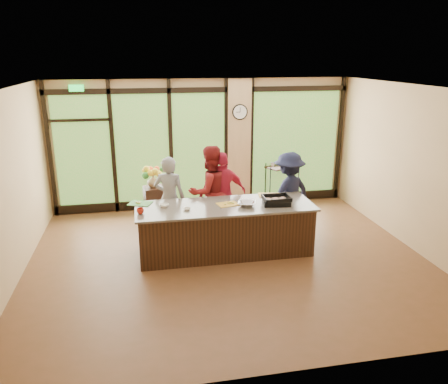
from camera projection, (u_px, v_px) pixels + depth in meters
name	position (u px, v px, depth m)	size (l,w,h in m)	color
floor	(228.00, 259.00, 7.84)	(7.00, 7.00, 0.00)	brown
ceiling	(229.00, 88.00, 6.94)	(7.00, 7.00, 0.00)	white
back_wall	(203.00, 144.00, 10.20)	(7.00, 7.00, 0.00)	tan
left_wall	(7.00, 190.00, 6.76)	(6.00, 6.00, 0.00)	tan
right_wall	(415.00, 169.00, 8.02)	(6.00, 6.00, 0.00)	tan
window_wall	(210.00, 149.00, 10.22)	(6.90, 0.12, 3.00)	tan
island_base	(225.00, 230.00, 7.99)	(3.10, 1.00, 0.88)	black
countertop	(225.00, 206.00, 7.85)	(3.20, 1.10, 0.04)	#70685C
wall_clock	(240.00, 112.00, 10.00)	(0.36, 0.04, 0.36)	black
cook_left	(170.00, 198.00, 8.48)	(0.61, 0.40, 1.67)	gray
cook_midleft	(210.00, 192.00, 8.61)	(0.90, 0.70, 1.85)	maroon
cook_midright	(223.00, 195.00, 8.64)	(1.01, 0.42, 1.72)	#B31B34
cook_right	(288.00, 193.00, 8.82)	(1.08, 0.62, 1.68)	#171A32
roasting_pan	(276.00, 202.00, 7.89)	(0.48, 0.37, 0.08)	black
mixing_bowl	(247.00, 204.00, 7.80)	(0.32, 0.32, 0.08)	silver
cutting_board_left	(140.00, 203.00, 7.93)	(0.40, 0.30, 0.01)	#3C8731
cutting_board_center	(228.00, 204.00, 7.89)	(0.37, 0.28, 0.01)	gold
cutting_board_right	(269.00, 195.00, 8.39)	(0.41, 0.30, 0.01)	gold
prep_bowl_near	(164.00, 206.00, 7.75)	(0.17, 0.17, 0.05)	white
prep_bowl_mid	(187.00, 209.00, 7.60)	(0.12, 0.12, 0.04)	white
prep_bowl_far	(251.00, 201.00, 8.03)	(0.13, 0.13, 0.03)	white
red_ramekin	(140.00, 211.00, 7.41)	(0.12, 0.12, 0.10)	#B22111
flower_stand	(154.00, 205.00, 9.39)	(0.41, 0.41, 0.82)	black
flower_vase	(153.00, 181.00, 9.22)	(0.26, 0.26, 0.27)	#7E6244
bar_cart	(282.00, 179.00, 10.57)	(0.88, 0.72, 1.06)	black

